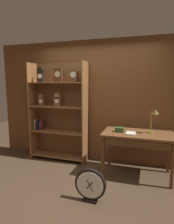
{
  "coord_description": "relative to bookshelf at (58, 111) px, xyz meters",
  "views": [
    {
      "loc": [
        1.02,
        -2.6,
        1.72
      ],
      "look_at": [
        -0.05,
        0.73,
        1.18
      ],
      "focal_mm": 30.78,
      "sensor_mm": 36.0,
      "label": 1
    }
  ],
  "objects": [
    {
      "name": "round_clock_large",
      "position": [
        1.15,
        -1.34,
        -0.84
      ],
      "size": [
        0.46,
        0.11,
        0.5
      ],
      "color": "black",
      "rests_on": "ground"
    },
    {
      "name": "back_wood_panel",
      "position": [
        0.88,
        0.21,
        0.2
      ],
      "size": [
        4.8,
        0.05,
        2.6
      ],
      "primitive_type": "cube",
      "color": "brown",
      "rests_on": "ground"
    },
    {
      "name": "bookshelf",
      "position": [
        0.0,
        0.0,
        0.0
      ],
      "size": [
        1.27,
        0.39,
        2.14
      ],
      "color": "brown",
      "rests_on": "ground"
    },
    {
      "name": "toolbox_small",
      "position": [
        1.41,
        -0.34,
        -0.24
      ],
      "size": [
        0.15,
        0.13,
        0.09
      ],
      "primitive_type": "cube",
      "color": "#2D5123",
      "rests_on": "workbench"
    },
    {
      "name": "desk_lamp",
      "position": [
        2.0,
        -0.27,
        0.02
      ],
      "size": [
        0.19,
        0.19,
        0.46
      ],
      "color": "olive",
      "rests_on": "workbench"
    },
    {
      "name": "open_repair_manual",
      "position": [
        1.62,
        -0.43,
        -0.27
      ],
      "size": [
        0.16,
        0.22,
        0.02
      ],
      "primitive_type": "cube",
      "rotation": [
        0.0,
        0.0,
        -0.01
      ],
      "color": "silver",
      "rests_on": "workbench"
    },
    {
      "name": "ground_plane",
      "position": [
        0.88,
        -1.19,
        -1.1
      ],
      "size": [
        10.0,
        10.0,
        0.0
      ],
      "primitive_type": "plane",
      "color": "#4C3826"
    },
    {
      "name": "workbench",
      "position": [
        1.74,
        -0.33,
        -0.38
      ],
      "size": [
        1.25,
        0.7,
        0.81
      ],
      "color": "brown",
      "rests_on": "ground"
    }
  ]
}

